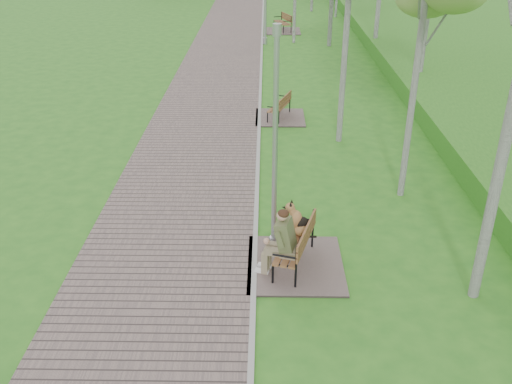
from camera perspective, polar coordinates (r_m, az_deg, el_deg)
ground at (r=14.19m, az=0.12°, el=0.75°), size 120.00×120.00×0.00m
walkway at (r=34.86m, az=-2.33°, el=16.49°), size 3.50×67.00×0.04m
kerb at (r=34.80m, az=0.67°, el=16.50°), size 0.10×67.00×0.05m
embankment at (r=35.37m, az=21.21°, el=14.91°), size 14.00×70.00×1.60m
bench_main at (r=10.83m, az=3.54°, el=-5.51°), size 1.83×2.03×1.60m
bench_second at (r=18.72m, az=2.32°, el=7.90°), size 1.59×1.76×0.97m
bench_third at (r=32.61m, az=2.66°, el=16.12°), size 1.89×2.10×1.16m
lamp_post_near at (r=10.67m, az=1.91°, el=3.88°), size 0.17×0.17×4.44m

